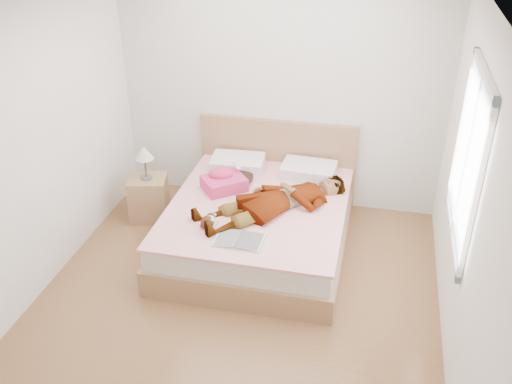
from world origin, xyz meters
TOP-DOWN VIEW (x-y plane):
  - ground at (0.00, 0.00)m, footprint 4.00×4.00m
  - woman at (0.19, 0.93)m, footprint 1.67×1.60m
  - hair at (-0.38, 1.38)m, footprint 0.56×0.64m
  - phone at (-0.31, 1.33)m, footprint 0.11×0.11m
  - room_shell at (1.77, 0.30)m, footprint 4.00×4.00m
  - bed at (0.00, 1.04)m, footprint 1.80×2.08m
  - towel at (-0.43, 1.18)m, footprint 0.54×0.53m
  - magazine at (-0.03, 0.27)m, footprint 0.45×0.30m
  - coffee_mug at (-0.34, 0.44)m, footprint 0.13×0.10m
  - plush_toy at (-0.36, 0.44)m, footprint 0.14×0.20m
  - nightstand at (-1.31, 1.23)m, footprint 0.48×0.44m

SIDE VIEW (x-z plane):
  - ground at x=0.00m, z-range 0.00..0.00m
  - bed at x=0.00m, z-range -0.22..0.78m
  - nightstand at x=-1.31m, z-range -0.15..0.73m
  - magazine at x=-0.03m, z-range 0.51..0.53m
  - hair at x=-0.38m, z-range 0.51..0.59m
  - coffee_mug at x=-0.34m, z-range 0.51..0.61m
  - plush_toy at x=-0.36m, z-range 0.51..0.62m
  - towel at x=-0.43m, z-range 0.49..0.71m
  - woman at x=0.19m, z-range 0.51..0.74m
  - phone at x=-0.31m, z-range 0.68..0.74m
  - room_shell at x=1.77m, z-range -0.50..3.50m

